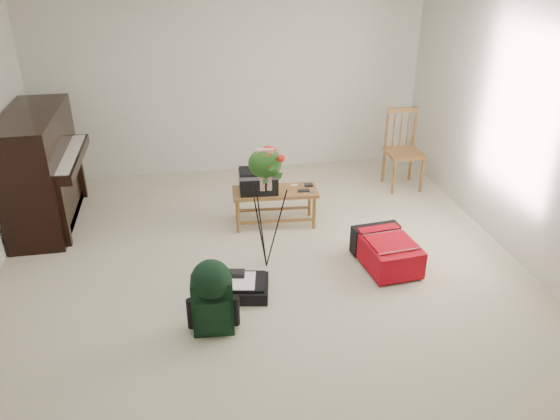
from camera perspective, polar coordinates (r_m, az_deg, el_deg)
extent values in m
cube|color=#C0B79B|center=(5.15, -1.49, -7.28)|extent=(5.00, 5.50, 0.01)
cube|color=silver|center=(7.18, -5.15, 13.57)|extent=(5.00, 0.04, 2.50)
cube|color=silver|center=(5.50, 25.22, 6.95)|extent=(0.04, 5.50, 2.50)
cube|color=black|center=(6.43, -23.74, 3.90)|extent=(0.55, 1.50, 1.25)
cube|color=black|center=(6.33, -21.29, 5.04)|extent=(0.28, 1.30, 0.10)
cube|color=white|center=(6.31, -21.36, 5.46)|extent=(0.22, 1.20, 0.02)
cube|color=black|center=(6.64, -22.43, -0.61)|extent=(0.45, 1.30, 0.10)
cube|color=#8F5C2F|center=(5.91, -0.54, 1.91)|extent=(0.94, 0.43, 0.04)
cylinder|color=#8F5C2F|center=(5.83, -4.29, -0.84)|extent=(0.04, 0.04, 0.38)
cylinder|color=#8F5C2F|center=(6.09, -4.60, 0.43)|extent=(0.04, 0.04, 0.38)
cylinder|color=#8F5C2F|center=(5.95, 3.62, -0.17)|extent=(0.04, 0.04, 0.38)
cylinder|color=#8F5C2F|center=(6.21, 2.99, 1.04)|extent=(0.04, 0.04, 0.38)
cube|color=#8F5C2F|center=(6.99, 12.85, 5.81)|extent=(0.43, 0.43, 0.04)
cylinder|color=#8F5C2F|center=(6.85, 11.80, 3.34)|extent=(0.04, 0.04, 0.44)
cylinder|color=#8F5C2F|center=(7.17, 10.76, 4.49)|extent=(0.04, 0.04, 0.44)
cylinder|color=#8F5C2F|center=(6.99, 14.59, 3.51)|extent=(0.04, 0.04, 0.44)
cylinder|color=#8F5C2F|center=(7.30, 13.46, 4.64)|extent=(0.04, 0.04, 0.44)
cube|color=#8F5C2F|center=(6.99, 12.70, 10.16)|extent=(0.39, 0.04, 0.06)
cylinder|color=#8F5C2F|center=(7.00, 11.10, 8.23)|extent=(0.04, 0.04, 0.53)
cylinder|color=#8F5C2F|center=(7.13, 13.88, 8.31)|extent=(0.04, 0.04, 0.53)
cube|color=red|center=(5.37, 11.10, -4.30)|extent=(0.53, 0.73, 0.27)
cube|color=black|center=(5.59, 10.16, -2.92)|extent=(0.50, 0.21, 0.29)
cube|color=red|center=(5.26, 11.42, -3.24)|extent=(0.45, 0.43, 0.02)
cube|color=silver|center=(5.11, 12.20, -4.28)|extent=(0.43, 0.06, 0.01)
cube|color=black|center=(4.94, -4.03, -8.17)|extent=(0.54, 0.46, 0.11)
cube|color=black|center=(4.90, -4.06, -7.48)|extent=(0.47, 0.39, 0.03)
cube|color=white|center=(4.87, -3.82, -7.35)|extent=(0.26, 0.32, 0.01)
cube|color=black|center=(4.92, -4.71, -6.70)|extent=(0.17, 0.12, 0.05)
cube|color=black|center=(4.45, -7.03, -9.81)|extent=(0.34, 0.22, 0.49)
cube|color=black|center=(4.37, -6.90, -11.03)|extent=(0.26, 0.07, 0.28)
sphere|color=black|center=(4.31, -7.21, -7.20)|extent=(0.32, 0.32, 0.32)
cube|color=black|center=(4.54, -8.10, -9.14)|extent=(0.05, 0.04, 0.44)
cube|color=black|center=(4.54, -6.16, -8.97)|extent=(0.05, 0.04, 0.44)
cylinder|color=black|center=(4.89, -1.55, 3.84)|extent=(0.01, 0.01, 0.33)
ellipsoid|color=#214D18|center=(4.86, -1.56, 4.90)|extent=(0.30, 0.22, 0.28)
cube|color=red|center=(4.80, -1.54, 5.89)|extent=(0.16, 0.07, 0.09)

